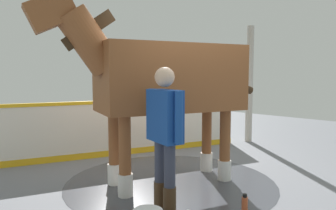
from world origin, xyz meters
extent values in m
cube|color=slate|center=(0.00, 0.00, -0.01)|extent=(16.00, 16.00, 0.02)
cylinder|color=#42444C|center=(-0.33, -0.02, 0.00)|extent=(3.11, 3.11, 0.00)
cube|color=silver|center=(0.34, 1.76, 0.52)|extent=(4.59, 1.78, 1.04)
cube|color=gold|center=(0.34, 1.76, 1.07)|extent=(4.60, 1.80, 0.06)
cube|color=gold|center=(0.34, 1.76, 0.06)|extent=(4.59, 1.79, 0.12)
cylinder|color=#B7B2A8|center=(3.08, 0.68, 1.36)|extent=(0.16, 0.16, 2.71)
cube|color=brown|center=(-0.33, -0.02, 1.56)|extent=(2.27, 1.61, 0.95)
cylinder|color=brown|center=(-1.15, 0.02, 0.54)|extent=(0.16, 0.16, 1.08)
cylinder|color=silver|center=(-1.15, 0.02, 0.15)|extent=(0.20, 0.20, 0.30)
cylinder|color=brown|center=(-0.97, 0.50, 0.54)|extent=(0.16, 0.16, 1.08)
cylinder|color=silver|center=(-0.97, 0.50, 0.15)|extent=(0.20, 0.20, 0.30)
cylinder|color=brown|center=(0.32, -0.54, 0.54)|extent=(0.16, 0.16, 1.08)
cylinder|color=silver|center=(0.32, -0.54, 0.15)|extent=(0.20, 0.20, 0.30)
cylinder|color=brown|center=(0.50, -0.05, 0.54)|extent=(0.16, 0.16, 1.08)
cylinder|color=silver|center=(0.50, -0.05, 0.15)|extent=(0.20, 0.20, 0.30)
cylinder|color=brown|center=(-1.42, 0.40, 2.03)|extent=(0.92, 0.69, 0.91)
cube|color=#382819|center=(-1.42, 0.40, 2.17)|extent=(0.68, 0.30, 0.56)
cube|color=brown|center=(-1.84, 0.56, 2.37)|extent=(0.71, 0.49, 0.56)
cylinder|color=#382819|center=(0.73, -0.42, 1.46)|extent=(0.70, 0.36, 0.35)
cylinder|color=#47331E|center=(-1.11, -0.60, 0.17)|extent=(0.15, 0.15, 0.34)
cylinder|color=#383D51|center=(-1.11, -0.60, 0.59)|extent=(0.13, 0.13, 0.50)
cylinder|color=#47331E|center=(-1.17, -0.81, 0.17)|extent=(0.15, 0.15, 0.34)
cylinder|color=#383D51|center=(-1.17, -0.81, 0.59)|extent=(0.13, 0.13, 0.50)
cube|color=#19479E|center=(-1.14, -0.70, 1.14)|extent=(0.34, 0.53, 0.60)
cylinder|color=#19479E|center=(-1.07, -0.42, 1.15)|extent=(0.09, 0.09, 0.57)
cylinder|color=#19479E|center=(-1.21, -0.99, 1.15)|extent=(0.09, 0.09, 0.57)
sphere|color=beige|center=(-1.14, -0.70, 1.58)|extent=(0.23, 0.23, 0.23)
cylinder|color=#CC5933|center=(-0.49, -1.37, 0.09)|extent=(0.07, 0.07, 0.18)
cylinder|color=black|center=(-0.49, -1.37, 0.20)|extent=(0.05, 0.05, 0.04)
camera|label=1|loc=(-3.76, -3.31, 1.62)|focal=34.96mm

